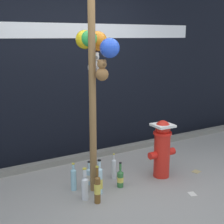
% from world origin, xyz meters
% --- Properties ---
extents(ground_plane, '(14.00, 14.00, 0.00)m').
position_xyz_m(ground_plane, '(0.00, 0.00, 0.00)').
color(ground_plane, gray).
extents(building_wall, '(10.00, 0.21, 3.16)m').
position_xyz_m(building_wall, '(0.00, 1.71, 1.58)').
color(building_wall, black).
rests_on(building_wall, ground_plane).
extents(curb_strip, '(8.00, 0.12, 0.08)m').
position_xyz_m(curb_strip, '(0.00, 1.35, 0.04)').
color(curb_strip, slate).
rests_on(curb_strip, ground_plane).
extents(memorial_post, '(0.62, 0.57, 2.96)m').
position_xyz_m(memorial_post, '(-0.17, 0.41, 1.81)').
color(memorial_post, olive).
rests_on(memorial_post, ground_plane).
extents(fire_hydrant, '(0.39, 0.26, 0.76)m').
position_xyz_m(fire_hydrant, '(0.73, 0.27, 0.40)').
color(fire_hydrant, red).
rests_on(fire_hydrant, ground_plane).
extents(bottle_0, '(0.06, 0.06, 0.34)m').
position_xyz_m(bottle_0, '(0.16, 0.53, 0.14)').
color(bottle_0, silver).
rests_on(bottle_0, ground_plane).
extents(bottle_1, '(0.07, 0.07, 0.28)m').
position_xyz_m(bottle_1, '(-0.19, 0.45, 0.11)').
color(bottle_1, silver).
rests_on(bottle_1, ground_plane).
extents(bottle_2, '(0.08, 0.08, 0.30)m').
position_xyz_m(bottle_2, '(-0.19, 0.54, 0.11)').
color(bottle_2, '#B2DBEA').
rests_on(bottle_2, ground_plane).
extents(bottle_3, '(0.08, 0.08, 0.42)m').
position_xyz_m(bottle_3, '(-0.21, 0.26, 0.16)').
color(bottle_3, '#B2DBEA').
rests_on(bottle_3, ground_plane).
extents(bottle_4, '(0.07, 0.07, 0.34)m').
position_xyz_m(bottle_4, '(-0.43, 0.49, 0.15)').
color(bottle_4, '#93CCE0').
rests_on(bottle_4, ground_plane).
extents(bottle_5, '(0.07, 0.07, 0.43)m').
position_xyz_m(bottle_5, '(-0.33, 0.07, 0.17)').
color(bottle_5, brown).
rests_on(bottle_5, ground_plane).
extents(bottle_6, '(0.08, 0.08, 0.32)m').
position_xyz_m(bottle_6, '(0.09, 0.28, 0.11)').
color(bottle_6, '#337038').
rests_on(bottle_6, ground_plane).
extents(bottle_7, '(0.08, 0.08, 0.37)m').
position_xyz_m(bottle_7, '(-0.42, 0.22, 0.15)').
color(bottle_7, silver).
rests_on(bottle_7, ground_plane).
extents(litter_0, '(0.11, 0.13, 0.01)m').
position_xyz_m(litter_0, '(0.71, -0.32, 0.00)').
color(litter_0, silver).
rests_on(litter_0, ground_plane).
extents(litter_1, '(0.14, 0.12, 0.01)m').
position_xyz_m(litter_1, '(1.23, 0.13, 0.00)').
color(litter_1, tan).
rests_on(litter_1, ground_plane).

